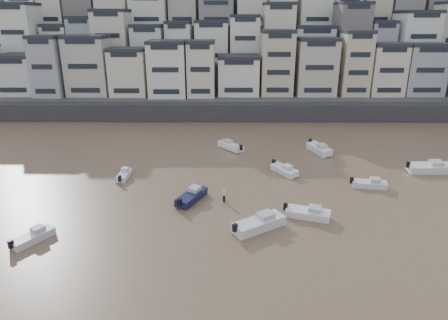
{
  "coord_description": "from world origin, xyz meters",
  "views": [
    {
      "loc": [
        8.81,
        -15.26,
        20.41
      ],
      "look_at": [
        8.54,
        30.0,
        4.0
      ],
      "focal_mm": 32.0,
      "sensor_mm": 36.0,
      "label": 1
    }
  ],
  "objects_px": {
    "boat_f": "(124,174)",
    "boat_i": "(319,148)",
    "boat_a": "(259,222)",
    "boat_e": "(284,169)",
    "boat_h": "(231,145)",
    "person_pink": "(224,195)",
    "boat_j": "(33,236)",
    "boat_b": "(308,212)",
    "boat_d": "(369,183)",
    "boat_g": "(429,167)",
    "boat_c": "(192,195)"
  },
  "relations": [
    {
      "from": "boat_f",
      "to": "boat_i",
      "type": "xyz_separation_m",
      "value": [
        28.27,
        10.6,
        0.22
      ]
    },
    {
      "from": "boat_a",
      "to": "boat_e",
      "type": "height_order",
      "value": "boat_a"
    },
    {
      "from": "boat_h",
      "to": "person_pink",
      "type": "height_order",
      "value": "person_pink"
    },
    {
      "from": "boat_a",
      "to": "boat_e",
      "type": "bearing_deg",
      "value": 39.27
    },
    {
      "from": "boat_j",
      "to": "person_pink",
      "type": "distance_m",
      "value": 20.28
    },
    {
      "from": "boat_a",
      "to": "boat_b",
      "type": "xyz_separation_m",
      "value": [
        5.43,
        2.41,
        -0.15
      ]
    },
    {
      "from": "boat_d",
      "to": "boat_g",
      "type": "bearing_deg",
      "value": 37.35
    },
    {
      "from": "boat_a",
      "to": "boat_c",
      "type": "relative_size",
      "value": 1.14
    },
    {
      "from": "boat_f",
      "to": "boat_j",
      "type": "height_order",
      "value": "boat_j"
    },
    {
      "from": "boat_b",
      "to": "person_pink",
      "type": "height_order",
      "value": "person_pink"
    },
    {
      "from": "boat_c",
      "to": "boat_h",
      "type": "relative_size",
      "value": 1.02
    },
    {
      "from": "boat_h",
      "to": "person_pink",
      "type": "xyz_separation_m",
      "value": [
        -0.95,
        -19.44,
        0.13
      ]
    },
    {
      "from": "boat_e",
      "to": "boat_d",
      "type": "bearing_deg",
      "value": 33.05
    },
    {
      "from": "boat_f",
      "to": "boat_i",
      "type": "distance_m",
      "value": 30.19
    },
    {
      "from": "boat_f",
      "to": "boat_b",
      "type": "bearing_deg",
      "value": -114.93
    },
    {
      "from": "boat_b",
      "to": "boat_e",
      "type": "relative_size",
      "value": 1.04
    },
    {
      "from": "boat_d",
      "to": "boat_g",
      "type": "distance_m",
      "value": 11.17
    },
    {
      "from": "boat_h",
      "to": "boat_j",
      "type": "xyz_separation_m",
      "value": [
        -19.22,
        -28.24,
        -0.12
      ]
    },
    {
      "from": "boat_e",
      "to": "boat_j",
      "type": "distance_m",
      "value": 31.84
    },
    {
      "from": "boat_a",
      "to": "boat_h",
      "type": "bearing_deg",
      "value": 61.96
    },
    {
      "from": "boat_e",
      "to": "person_pink",
      "type": "bearing_deg",
      "value": -74.4
    },
    {
      "from": "boat_b",
      "to": "boat_h",
      "type": "height_order",
      "value": "boat_h"
    },
    {
      "from": "boat_d",
      "to": "boat_h",
      "type": "distance_m",
      "value": 23.09
    },
    {
      "from": "boat_i",
      "to": "boat_j",
      "type": "relative_size",
      "value": 1.28
    },
    {
      "from": "boat_a",
      "to": "boat_j",
      "type": "relative_size",
      "value": 1.38
    },
    {
      "from": "boat_b",
      "to": "boat_d",
      "type": "height_order",
      "value": "boat_b"
    },
    {
      "from": "boat_f",
      "to": "boat_g",
      "type": "xyz_separation_m",
      "value": [
        41.58,
        2.1,
        0.3
      ]
    },
    {
      "from": "boat_d",
      "to": "person_pink",
      "type": "relative_size",
      "value": 2.64
    },
    {
      "from": "boat_h",
      "to": "person_pink",
      "type": "distance_m",
      "value": 19.46
    },
    {
      "from": "boat_a",
      "to": "boat_j",
      "type": "bearing_deg",
      "value": 152.62
    },
    {
      "from": "boat_i",
      "to": "person_pink",
      "type": "distance_m",
      "value": 23.21
    },
    {
      "from": "boat_h",
      "to": "boat_i",
      "type": "distance_m",
      "value": 14.02
    },
    {
      "from": "boat_a",
      "to": "boat_d",
      "type": "xyz_separation_m",
      "value": [
        14.72,
        10.52,
        -0.22
      ]
    },
    {
      "from": "boat_b",
      "to": "boat_f",
      "type": "relative_size",
      "value": 1.23
    },
    {
      "from": "boat_e",
      "to": "boat_h",
      "type": "height_order",
      "value": "boat_h"
    },
    {
      "from": "boat_e",
      "to": "boat_j",
      "type": "bearing_deg",
      "value": -88.0
    },
    {
      "from": "boat_i",
      "to": "boat_f",
      "type": "bearing_deg",
      "value": -88.43
    },
    {
      "from": "boat_i",
      "to": "boat_j",
      "type": "distance_m",
      "value": 42.51
    },
    {
      "from": "boat_e",
      "to": "boat_g",
      "type": "xyz_separation_m",
      "value": [
        20.0,
        0.4,
        0.2
      ]
    },
    {
      "from": "boat_h",
      "to": "boat_c",
      "type": "bearing_deg",
      "value": 127.12
    },
    {
      "from": "boat_c",
      "to": "person_pink",
      "type": "distance_m",
      "value": 3.81
    },
    {
      "from": "boat_e",
      "to": "boat_g",
      "type": "distance_m",
      "value": 20.0
    },
    {
      "from": "boat_g",
      "to": "person_pink",
      "type": "relative_size",
      "value": 3.66
    },
    {
      "from": "boat_b",
      "to": "boat_i",
      "type": "relative_size",
      "value": 0.89
    },
    {
      "from": "boat_h",
      "to": "person_pink",
      "type": "relative_size",
      "value": 3.1
    },
    {
      "from": "boat_g",
      "to": "boat_j",
      "type": "height_order",
      "value": "boat_g"
    },
    {
      "from": "boat_d",
      "to": "boat_i",
      "type": "xyz_separation_m",
      "value": [
        -3.39,
        13.64,
        0.16
      ]
    },
    {
      "from": "boat_f",
      "to": "person_pink",
      "type": "relative_size",
      "value": 2.38
    },
    {
      "from": "boat_a",
      "to": "boat_h",
      "type": "distance_m",
      "value": 25.92
    },
    {
      "from": "boat_b",
      "to": "boat_e",
      "type": "height_order",
      "value": "boat_b"
    }
  ]
}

